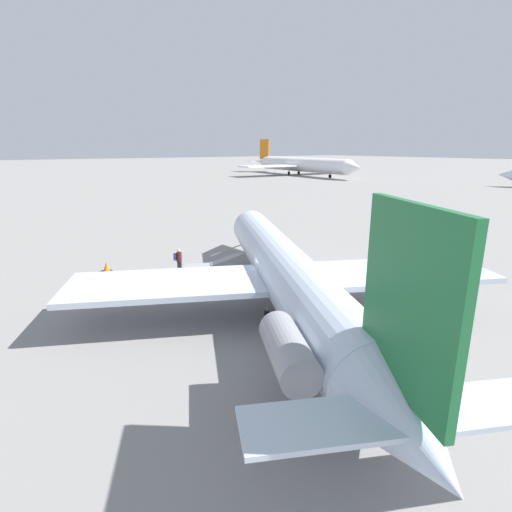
% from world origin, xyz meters
% --- Properties ---
extents(ground_plane, '(600.00, 600.00, 0.00)m').
position_xyz_m(ground_plane, '(0.00, 0.00, 0.00)').
color(ground_plane, gray).
extents(airplane_main, '(26.93, 21.01, 7.11)m').
position_xyz_m(airplane_main, '(-0.85, 0.39, 2.13)').
color(airplane_main, silver).
rests_on(airplane_main, ground).
extents(airplane_far_center, '(50.27, 38.28, 10.82)m').
position_xyz_m(airplane_far_center, '(78.75, -67.90, 3.22)').
color(airplane_far_center, white).
rests_on(airplane_far_center, ground).
extents(boarding_stairs, '(2.60, 4.07, 1.75)m').
position_xyz_m(boarding_stairs, '(7.61, 0.76, 0.38)').
color(boarding_stairs, '#99999E').
rests_on(boarding_stairs, ground).
extents(passenger, '(0.46, 0.57, 1.74)m').
position_xyz_m(passenger, '(8.15, 2.34, 1.00)').
color(passenger, '#23232D').
rests_on(passenger, ground).
extents(traffic_cone_near_stairs, '(0.64, 0.64, 0.70)m').
position_xyz_m(traffic_cone_near_stairs, '(11.51, 6.19, 0.33)').
color(traffic_cone_near_stairs, black).
rests_on(traffic_cone_near_stairs, ground).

